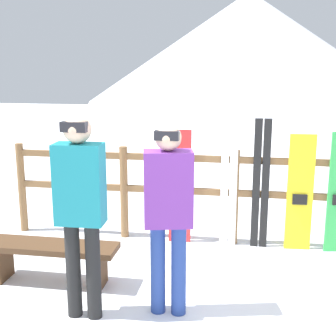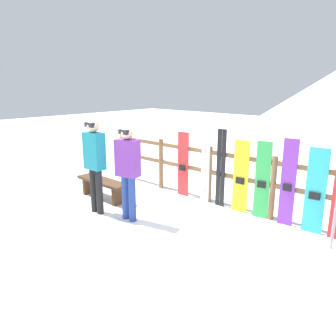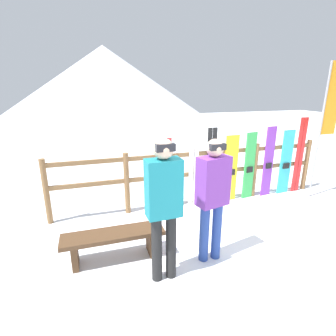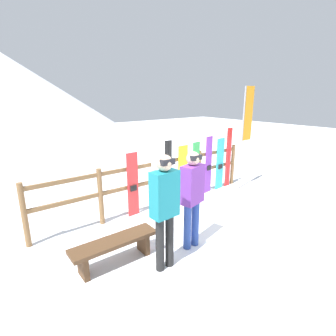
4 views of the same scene
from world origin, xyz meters
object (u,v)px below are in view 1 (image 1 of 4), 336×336
Objects in this scene: bench at (50,254)px; person_teal at (80,202)px; ski_pair_black at (261,184)px; ski_pair_white at (229,178)px; snowboard_yellow at (300,193)px; person_purple at (168,206)px; snowboard_red at (180,187)px.

person_teal is (0.55, -0.55, 0.74)m from bench.
ski_pair_white is at bearing 180.00° from ski_pair_black.
person_teal is 2.22m from ski_pair_white.
bench is 0.77× the size of person_teal.
ski_pair_black is 1.12× the size of snowboard_yellow.
person_purple reaches higher than bench.
person_purple is 1.01× the size of ski_pair_white.
snowboard_red is at bearing 49.74° from bench.
person_teal is 1.99m from snowboard_red.
ski_pair_white is at bearing 37.79° from bench.
person_purple is at bearing -104.77° from ski_pair_white.
person_purple is 1.22× the size of snowboard_yellow.
snowboard_yellow is at bearing 43.30° from person_teal.
snowboard_yellow is at bearing 52.98° from person_purple.
person_teal is at bearing -129.29° from ski_pair_black.
snowboard_red is at bearing 180.00° from snowboard_yellow.
person_purple reaches higher than snowboard_red.
person_purple is at bearing -85.11° from snowboard_red.
snowboard_red is at bearing 73.10° from person_teal.
bench is 2.23m from ski_pair_white.
snowboard_yellow is (2.55, 1.33, 0.38)m from bench.
ski_pair_black is at bearing 0.21° from snowboard_red.
snowboard_yellow is (1.42, -0.00, -0.01)m from snowboard_red.
bench is at bearing -152.47° from snowboard_yellow.
ski_pair_white is at bearing 58.28° from person_teal.
person_purple is (1.27, -0.37, 0.68)m from bench.
ski_pair_black is (1.54, 1.88, -0.27)m from person_teal.
snowboard_red is (-0.14, 1.69, -0.29)m from person_purple.
ski_pair_black is at bearing 0.00° from ski_pair_white.
ski_pair_white reaches higher than snowboard_red.
person_purple is 1.76m from ski_pair_white.
person_teal reaches higher than person_purple.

